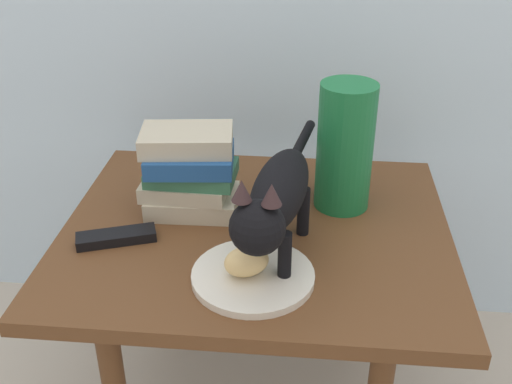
{
  "coord_description": "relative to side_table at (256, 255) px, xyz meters",
  "views": [
    {
      "loc": [
        0.1,
        -1.03,
        1.18
      ],
      "look_at": [
        0.0,
        0.0,
        0.6
      ],
      "focal_mm": 43.05,
      "sensor_mm": 36.0,
      "label": 1
    }
  ],
  "objects": [
    {
      "name": "side_table",
      "position": [
        0.0,
        0.0,
        0.0
      ],
      "size": [
        0.77,
        0.65,
        0.52
      ],
      "color": "brown",
      "rests_on": "ground"
    },
    {
      "name": "plate",
      "position": [
        0.01,
        -0.17,
        0.08
      ],
      "size": [
        0.22,
        0.22,
        0.01
      ],
      "primitive_type": "cylinder",
      "color": "silver",
      "rests_on": "side_table"
    },
    {
      "name": "bread_roll",
      "position": [
        0.0,
        -0.17,
        0.11
      ],
      "size": [
        0.1,
        0.09,
        0.05
      ],
      "primitive_type": "ellipsoid",
      "rotation": [
        0.0,
        0.0,
        0.5
      ],
      "color": "#E0BC7A",
      "rests_on": "plate"
    },
    {
      "name": "cat",
      "position": [
        0.05,
        -0.11,
        0.2
      ],
      "size": [
        0.14,
        0.47,
        0.23
      ],
      "color": "black",
      "rests_on": "side_table"
    },
    {
      "name": "book_stack",
      "position": [
        -0.14,
        0.06,
        0.16
      ],
      "size": [
        0.2,
        0.15,
        0.18
      ],
      "color": "#BCB299",
      "rests_on": "side_table"
    },
    {
      "name": "green_vase",
      "position": [
        0.17,
        0.11,
        0.2
      ],
      "size": [
        0.11,
        0.11,
        0.27
      ],
      "primitive_type": "cylinder",
      "color": "#196B38",
      "rests_on": "side_table"
    },
    {
      "name": "candle_jar",
      "position": [
        0.06,
        0.13,
        0.11
      ],
      "size": [
        0.07,
        0.07,
        0.08
      ],
      "color": "silver",
      "rests_on": "side_table"
    },
    {
      "name": "tv_remote",
      "position": [
        -0.26,
        -0.08,
        0.08
      ],
      "size": [
        0.16,
        0.09,
        0.02
      ],
      "primitive_type": "cube",
      "rotation": [
        0.0,
        0.0,
        0.34
      ],
      "color": "black",
      "rests_on": "side_table"
    }
  ]
}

